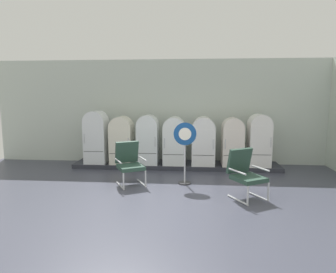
{
  "coord_description": "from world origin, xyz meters",
  "views": [
    {
      "loc": [
        0.48,
        -5.62,
        2.17
      ],
      "look_at": [
        -0.22,
        2.75,
        0.97
      ],
      "focal_mm": 31.25,
      "sensor_mm": 36.0,
      "label": 1
    }
  ],
  "objects_px": {
    "refrigerator_6": "(259,139)",
    "armchair_left": "(129,162)",
    "refrigerator_5": "(232,140)",
    "armchair_right": "(245,172)",
    "sign_stand": "(185,151)",
    "refrigerator_2": "(148,138)",
    "refrigerator_3": "(174,139)",
    "refrigerator_0": "(96,135)",
    "refrigerator_1": "(122,139)",
    "refrigerator_4": "(203,140)"
  },
  "relations": [
    {
      "from": "refrigerator_5",
      "to": "refrigerator_6",
      "type": "height_order",
      "value": "refrigerator_6"
    },
    {
      "from": "armchair_left",
      "to": "refrigerator_6",
      "type": "bearing_deg",
      "value": 26.02
    },
    {
      "from": "refrigerator_1",
      "to": "armchair_right",
      "type": "relative_size",
      "value": 1.37
    },
    {
      "from": "refrigerator_5",
      "to": "refrigerator_6",
      "type": "distance_m",
      "value": 0.76
    },
    {
      "from": "armchair_left",
      "to": "armchair_right",
      "type": "xyz_separation_m",
      "value": [
        2.64,
        -0.74,
        0.0
      ]
    },
    {
      "from": "refrigerator_2",
      "to": "armchair_left",
      "type": "distance_m",
      "value": 1.7
    },
    {
      "from": "refrigerator_1",
      "to": "refrigerator_5",
      "type": "distance_m",
      "value": 3.28
    },
    {
      "from": "refrigerator_1",
      "to": "refrigerator_4",
      "type": "xyz_separation_m",
      "value": [
        2.43,
        0.05,
        -0.01
      ]
    },
    {
      "from": "armchair_left",
      "to": "sign_stand",
      "type": "xyz_separation_m",
      "value": [
        1.35,
        0.12,
        0.26
      ]
    },
    {
      "from": "refrigerator_3",
      "to": "armchair_right",
      "type": "xyz_separation_m",
      "value": [
        1.65,
        -2.42,
        -0.31
      ]
    },
    {
      "from": "refrigerator_1",
      "to": "armchair_left",
      "type": "height_order",
      "value": "refrigerator_1"
    },
    {
      "from": "refrigerator_1",
      "to": "refrigerator_3",
      "type": "height_order",
      "value": "refrigerator_1"
    },
    {
      "from": "refrigerator_0",
      "to": "refrigerator_6",
      "type": "distance_m",
      "value": 4.81
    },
    {
      "from": "refrigerator_3",
      "to": "sign_stand",
      "type": "xyz_separation_m",
      "value": [
        0.36,
        -1.56,
        -0.05
      ]
    },
    {
      "from": "refrigerator_2",
      "to": "armchair_right",
      "type": "height_order",
      "value": "refrigerator_2"
    },
    {
      "from": "armchair_right",
      "to": "refrigerator_2",
      "type": "bearing_deg",
      "value": 135.48
    },
    {
      "from": "armchair_left",
      "to": "refrigerator_2",
      "type": "bearing_deg",
      "value": 82.81
    },
    {
      "from": "refrigerator_2",
      "to": "refrigerator_6",
      "type": "xyz_separation_m",
      "value": [
        3.24,
        0.03,
        0.02
      ]
    },
    {
      "from": "refrigerator_6",
      "to": "sign_stand",
      "type": "height_order",
      "value": "refrigerator_6"
    },
    {
      "from": "refrigerator_0",
      "to": "refrigerator_3",
      "type": "height_order",
      "value": "refrigerator_0"
    },
    {
      "from": "refrigerator_2",
      "to": "refrigerator_5",
      "type": "bearing_deg",
      "value": 0.53
    },
    {
      "from": "refrigerator_0",
      "to": "refrigerator_1",
      "type": "distance_m",
      "value": 0.78
    },
    {
      "from": "refrigerator_2",
      "to": "refrigerator_3",
      "type": "height_order",
      "value": "refrigerator_2"
    },
    {
      "from": "refrigerator_0",
      "to": "armchair_right",
      "type": "distance_m",
      "value": 4.69
    },
    {
      "from": "refrigerator_4",
      "to": "refrigerator_5",
      "type": "bearing_deg",
      "value": -1.81
    },
    {
      "from": "refrigerator_5",
      "to": "armchair_left",
      "type": "height_order",
      "value": "refrigerator_5"
    },
    {
      "from": "refrigerator_4",
      "to": "refrigerator_6",
      "type": "relative_size",
      "value": 0.94
    },
    {
      "from": "armchair_right",
      "to": "sign_stand",
      "type": "bearing_deg",
      "value": 146.33
    },
    {
      "from": "refrigerator_0",
      "to": "refrigerator_3",
      "type": "relative_size",
      "value": 1.12
    },
    {
      "from": "refrigerator_4",
      "to": "refrigerator_5",
      "type": "xyz_separation_m",
      "value": [
        0.85,
        -0.03,
        -0.0
      ]
    },
    {
      "from": "refrigerator_6",
      "to": "armchair_left",
      "type": "height_order",
      "value": "refrigerator_6"
    },
    {
      "from": "refrigerator_5",
      "to": "armchair_right",
      "type": "distance_m",
      "value": 2.44
    },
    {
      "from": "refrigerator_1",
      "to": "refrigerator_4",
      "type": "bearing_deg",
      "value": 1.12
    },
    {
      "from": "refrigerator_5",
      "to": "sign_stand",
      "type": "distance_m",
      "value": 2.06
    },
    {
      "from": "refrigerator_4",
      "to": "sign_stand",
      "type": "height_order",
      "value": "refrigerator_4"
    },
    {
      "from": "refrigerator_3",
      "to": "refrigerator_6",
      "type": "xyz_separation_m",
      "value": [
        2.46,
        0.0,
        0.06
      ]
    },
    {
      "from": "armchair_right",
      "to": "refrigerator_6",
      "type": "bearing_deg",
      "value": 71.6
    },
    {
      "from": "refrigerator_1",
      "to": "refrigerator_4",
      "type": "height_order",
      "value": "refrigerator_1"
    },
    {
      "from": "refrigerator_0",
      "to": "refrigerator_1",
      "type": "xyz_separation_m",
      "value": [
        0.78,
        -0.0,
        -0.09
      ]
    },
    {
      "from": "refrigerator_5",
      "to": "armchair_right",
      "type": "relative_size",
      "value": 1.35
    },
    {
      "from": "armchair_left",
      "to": "sign_stand",
      "type": "relative_size",
      "value": 0.69
    },
    {
      "from": "refrigerator_6",
      "to": "refrigerator_3",
      "type": "bearing_deg",
      "value": -179.92
    },
    {
      "from": "refrigerator_1",
      "to": "sign_stand",
      "type": "height_order",
      "value": "refrigerator_1"
    },
    {
      "from": "refrigerator_4",
      "to": "refrigerator_6",
      "type": "xyz_separation_m",
      "value": [
        1.61,
        -0.02,
        0.06
      ]
    },
    {
      "from": "refrigerator_2",
      "to": "sign_stand",
      "type": "height_order",
      "value": "refrigerator_2"
    },
    {
      "from": "refrigerator_3",
      "to": "refrigerator_4",
      "type": "relative_size",
      "value": 1.0
    },
    {
      "from": "armchair_right",
      "to": "sign_stand",
      "type": "relative_size",
      "value": 0.69
    },
    {
      "from": "refrigerator_0",
      "to": "refrigerator_4",
      "type": "xyz_separation_m",
      "value": [
        3.21,
        0.04,
        -0.1
      ]
    },
    {
      "from": "refrigerator_2",
      "to": "refrigerator_6",
      "type": "distance_m",
      "value": 3.24
    },
    {
      "from": "refrigerator_0",
      "to": "refrigerator_1",
      "type": "bearing_deg",
      "value": -0.34
    }
  ]
}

